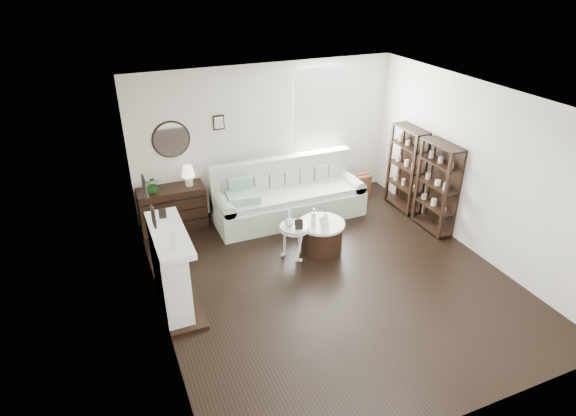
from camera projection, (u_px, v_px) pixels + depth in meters
name	position (u px, v px, depth m)	size (l,w,h in m)	color
room	(304.00, 120.00, 9.02)	(5.50, 5.50, 5.50)	black
fireplace	(171.00, 272.00, 6.50)	(0.50, 1.40, 1.84)	white
shelf_unit_far	(406.00, 169.00, 9.00)	(0.30, 0.80, 1.60)	black
shelf_unit_near	(437.00, 188.00, 8.26)	(0.30, 0.80, 1.60)	black
sofa	(288.00, 199.00, 8.89)	(2.74, 0.95, 1.07)	#A0A896
quilt	(243.00, 197.00, 8.35)	(0.55, 0.45, 0.14)	#299864
suitcase	(354.00, 187.00, 9.65)	(0.67, 0.22, 0.45)	brown
dresser	(173.00, 208.00, 8.49)	(1.15, 0.49, 0.77)	black
table_lamp	(188.00, 176.00, 8.35)	(0.23, 0.23, 0.36)	white
potted_plant	(153.00, 184.00, 8.11)	(0.27, 0.23, 0.30)	#194E16
drum_table	(321.00, 236.00, 7.86)	(0.75, 0.75, 0.52)	black
pedestal_table	(294.00, 229.00, 7.57)	(0.47, 0.47, 0.57)	silver
eiffel_drum	(325.00, 215.00, 7.77)	(0.10, 0.10, 0.18)	black
bottle_drum	(314.00, 218.00, 7.53)	(0.08, 0.08, 0.33)	silver
card_frame_drum	(324.00, 223.00, 7.52)	(0.16, 0.01, 0.22)	silver
eiffel_ped	(299.00, 219.00, 7.57)	(0.10, 0.10, 0.17)	black
flask_ped	(289.00, 218.00, 7.47)	(0.15, 0.15, 0.28)	silver
card_frame_ped	(299.00, 224.00, 7.41)	(0.13, 0.01, 0.17)	black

